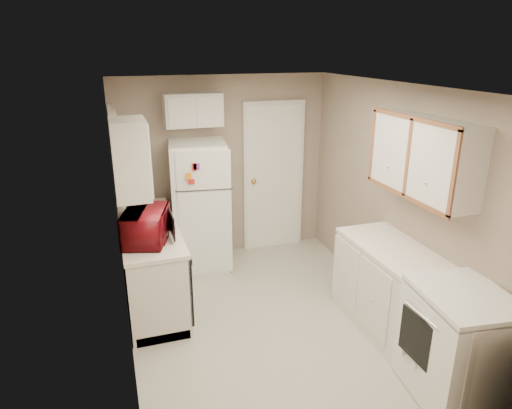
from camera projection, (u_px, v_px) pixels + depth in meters
name	position (u px, v px, depth m)	size (l,w,h in m)	color
floor	(271.00, 324.00, 4.75)	(3.80, 3.80, 0.00)	beige
ceiling	(274.00, 87.00, 3.96)	(3.80, 3.80, 0.00)	white
wall_left	(120.00, 234.00, 3.94)	(3.80, 3.80, 0.00)	gray
wall_right	(398.00, 201.00, 4.77)	(3.80, 3.80, 0.00)	gray
wall_back	(223.00, 168.00, 6.06)	(2.80, 2.80, 0.00)	gray
wall_front	(384.00, 326.00, 2.65)	(2.80, 2.80, 0.00)	gray
left_counter	(151.00, 262.00, 5.09)	(0.60, 1.80, 0.90)	silver
dishwasher	(186.00, 280.00, 4.62)	(0.03, 0.58, 0.72)	black
sink	(147.00, 224.00, 5.08)	(0.54, 0.74, 0.16)	gray
microwave	(146.00, 227.00, 4.49)	(0.32, 0.58, 0.39)	maroon
soap_bottle	(139.00, 201.00, 5.39)	(0.10, 0.10, 0.21)	white
window_blinds	(116.00, 161.00, 4.76)	(0.10, 0.98, 1.08)	silver
upper_cabinet_left	(130.00, 159.00, 3.99)	(0.30, 0.45, 0.70)	silver
refrigerator	(200.00, 206.00, 5.76)	(0.68, 0.66, 1.64)	white
cabinet_over_fridge	(193.00, 110.00, 5.54)	(0.70, 0.30, 0.40)	silver
interior_door	(274.00, 177.00, 6.29)	(0.86, 0.06, 2.08)	white
right_counter	(413.00, 308.00, 4.21)	(0.60, 2.00, 0.90)	silver
stove	(458.00, 345.00, 3.63)	(0.64, 0.79, 0.96)	white
upper_cabinet_right	(423.00, 157.00, 4.07)	(0.30, 1.20, 0.70)	silver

